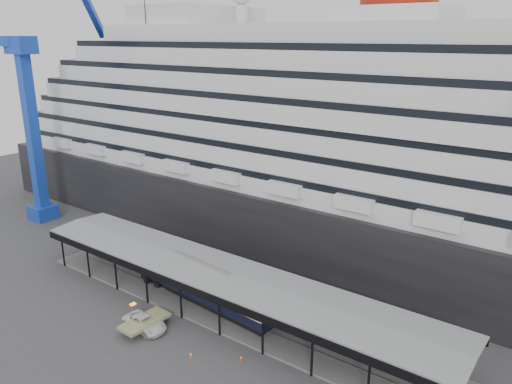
{
  "coord_description": "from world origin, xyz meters",
  "views": [
    {
      "loc": [
        34.17,
        -34.82,
        31.31
      ],
      "look_at": [
        2.6,
        8.0,
        14.55
      ],
      "focal_mm": 35.0,
      "sensor_mm": 36.0,
      "label": 1
    }
  ],
  "objects": [
    {
      "name": "ground",
      "position": [
        0.0,
        0.0,
        0.0
      ],
      "size": [
        200.0,
        200.0,
        0.0
      ],
      "primitive_type": "plane",
      "color": "#3D3D40",
      "rests_on": "ground"
    },
    {
      "name": "cruise_ship",
      "position": [
        0.05,
        32.0,
        18.35
      ],
      "size": [
        130.0,
        30.0,
        43.9
      ],
      "color": "black",
      "rests_on": "ground"
    },
    {
      "name": "platform_canopy",
      "position": [
        0.0,
        5.0,
        2.36
      ],
      "size": [
        56.0,
        9.18,
        5.3
      ],
      "color": "slate",
      "rests_on": "ground"
    },
    {
      "name": "crane_blue",
      "position": [
        -45.11,
        10.62,
        19.96
      ],
      "size": [
        22.63,
        19.19,
        47.6
      ],
      "color": "blue",
      "rests_on": "ground"
    },
    {
      "name": "port_truck",
      "position": [
        -4.57,
        -3.15,
        0.77
      ],
      "size": [
        5.65,
        2.81,
        1.54
      ],
      "primitive_type": "imported",
      "rotation": [
        0.0,
        0.0,
        1.52
      ],
      "color": "white",
      "rests_on": "ground"
    },
    {
      "name": "pullman_carriage",
      "position": [
        -3.5,
        5.0,
        2.64
      ],
      "size": [
        22.25,
        4.58,
        21.7
      ],
      "rotation": [
        0.0,
        0.0,
        -0.08
      ],
      "color": "black",
      "rests_on": "ground"
    },
    {
      "name": "traffic_cone_left",
      "position": [
        -3.3,
        -2.35,
        0.37
      ],
      "size": [
        0.39,
        0.39,
        0.75
      ],
      "rotation": [
        0.0,
        0.0,
        0.02
      ],
      "color": "#DD5A0C",
      "rests_on": "ground"
    },
    {
      "name": "traffic_cone_mid",
      "position": [
        3.17,
        -3.93,
        0.33
      ],
      "size": [
        0.37,
        0.37,
        0.67
      ],
      "rotation": [
        0.0,
        0.0,
        -0.09
      ],
      "color": "#D2540B",
      "rests_on": "ground"
    },
    {
      "name": "traffic_cone_right",
      "position": [
        7.63,
        -1.32,
        0.33
      ],
      "size": [
        0.43,
        0.43,
        0.66
      ],
      "rotation": [
        0.0,
        0.0,
        0.31
      ],
      "color": "red",
      "rests_on": "ground"
    }
  ]
}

